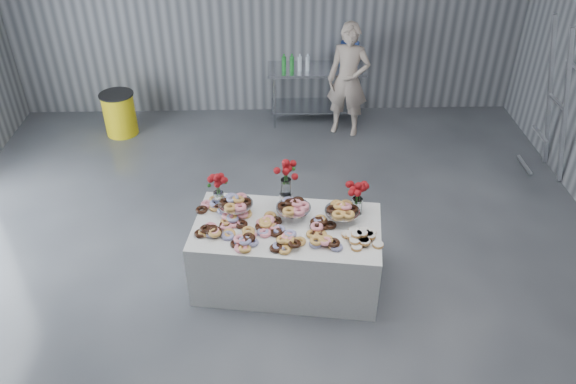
{
  "coord_description": "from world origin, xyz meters",
  "views": [
    {
      "loc": [
        0.08,
        -4.05,
        4.31
      ],
      "look_at": [
        0.21,
        0.72,
        0.95
      ],
      "focal_mm": 35.0,
      "sensor_mm": 36.0,
      "label": 1
    }
  ],
  "objects_px": {
    "display_table": "(287,254)",
    "trash_barrel": "(120,114)",
    "water_jug": "(350,52)",
    "person": "(348,80)",
    "prep_table": "(316,85)",
    "stepladder": "(557,102)"
  },
  "relations": [
    {
      "from": "display_table",
      "to": "trash_barrel",
      "type": "height_order",
      "value": "display_table"
    },
    {
      "from": "water_jug",
      "to": "person",
      "type": "distance_m",
      "value": 0.49
    },
    {
      "from": "prep_table",
      "to": "person",
      "type": "height_order",
      "value": "person"
    },
    {
      "from": "display_table",
      "to": "prep_table",
      "type": "xyz_separation_m",
      "value": [
        0.55,
        3.7,
        0.24
      ]
    },
    {
      "from": "water_jug",
      "to": "stepladder",
      "type": "height_order",
      "value": "stepladder"
    },
    {
      "from": "display_table",
      "to": "trash_barrel",
      "type": "distance_m",
      "value": 4.17
    },
    {
      "from": "stepladder",
      "to": "trash_barrel",
      "type": "bearing_deg",
      "value": 167.82
    },
    {
      "from": "water_jug",
      "to": "trash_barrel",
      "type": "relative_size",
      "value": 0.83
    },
    {
      "from": "prep_table",
      "to": "display_table",
      "type": "bearing_deg",
      "value": -98.46
    },
    {
      "from": "water_jug",
      "to": "stepladder",
      "type": "bearing_deg",
      "value": -33.43
    },
    {
      "from": "prep_table",
      "to": "water_jug",
      "type": "distance_m",
      "value": 0.73
    },
    {
      "from": "water_jug",
      "to": "person",
      "type": "bearing_deg",
      "value": -96.75
    },
    {
      "from": "display_table",
      "to": "trash_barrel",
      "type": "xyz_separation_m",
      "value": [
        -2.48,
        3.35,
        -0.04
      ]
    },
    {
      "from": "water_jug",
      "to": "trash_barrel",
      "type": "distance_m",
      "value": 3.64
    },
    {
      "from": "display_table",
      "to": "stepladder",
      "type": "bearing_deg",
      "value": 29.9
    },
    {
      "from": "person",
      "to": "trash_barrel",
      "type": "bearing_deg",
      "value": -161.98
    },
    {
      "from": "prep_table",
      "to": "person",
      "type": "distance_m",
      "value": 0.64
    },
    {
      "from": "display_table",
      "to": "stepladder",
      "type": "distance_m",
      "value": 4.16
    },
    {
      "from": "stepladder",
      "to": "water_jug",
      "type": "bearing_deg",
      "value": 146.57
    },
    {
      "from": "prep_table",
      "to": "trash_barrel",
      "type": "distance_m",
      "value": 3.07
    },
    {
      "from": "trash_barrel",
      "to": "stepladder",
      "type": "height_order",
      "value": "stepladder"
    },
    {
      "from": "water_jug",
      "to": "trash_barrel",
      "type": "xyz_separation_m",
      "value": [
        -3.53,
        -0.35,
        -0.81
      ]
    }
  ]
}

